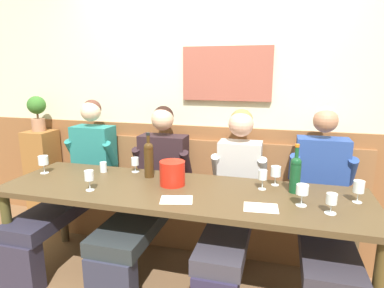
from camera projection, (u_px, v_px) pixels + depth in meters
The scene contains 24 objects.
room_wall_back at pixel (209, 91), 3.08m from camera, with size 6.80×0.12×2.80m.
wood_wainscot_panel at pixel (207, 180), 3.22m from camera, with size 6.80×0.03×1.07m, color brown.
wall_bench at pixel (201, 212), 3.08m from camera, with size 2.93×0.42×0.94m.
dining_table at pixel (179, 199), 2.35m from camera, with size 2.63×0.77×0.76m.
person_left_seat at pixel (76, 178), 2.97m from camera, with size 0.50×1.23×1.32m.
person_center_right_seat at pixel (150, 188), 2.77m from camera, with size 0.54×1.23×1.28m.
person_right_seat at pixel (234, 193), 2.59m from camera, with size 0.47×1.23×1.27m.
person_center_left_seat at pixel (324, 203), 2.41m from camera, with size 0.51×1.22×1.31m.
ice_bucket at pixel (172, 173), 2.41m from camera, with size 0.19×0.19×0.18m, color red.
wine_bottle_clear_water at pixel (295, 173), 2.25m from camera, with size 0.07×0.07×0.35m.
wine_bottle_amber_mid at pixel (149, 158), 2.57m from camera, with size 0.08×0.08×0.36m.
wine_glass_left_end at pixel (263, 176), 2.31m from camera, with size 0.06×0.06×0.14m.
wine_glass_center_rear at pixel (331, 200), 1.93m from camera, with size 0.07×0.07×0.13m.
wine_glass_by_bottle at pixel (89, 176), 2.29m from camera, with size 0.06×0.06×0.15m.
wine_glass_mid_left at pixel (43, 161), 2.68m from camera, with size 0.08×0.08×0.15m.
wine_glass_near_bucket at pixel (302, 191), 2.03m from camera, with size 0.08×0.08×0.14m.
wine_glass_right_end at pixel (135, 162), 2.72m from camera, with size 0.06×0.06×0.13m.
wine_glass_center_front at pixel (359, 188), 2.08m from camera, with size 0.07×0.07×0.15m.
wine_glass_mid_right at pixel (276, 172), 2.40m from camera, with size 0.07×0.07×0.14m.
water_tumbler_right at pixel (103, 167), 2.73m from camera, with size 0.06×0.06×0.08m, color silver.
tasting_sheet_left_guest at pixel (261, 208), 2.02m from camera, with size 0.21×0.15×0.00m, color white.
tasting_sheet_right_guest at pixel (176, 200), 2.14m from camera, with size 0.21×0.15×0.00m, color white.
corner_pedestal at pixel (44, 175), 3.53m from camera, with size 0.28×0.28×0.97m, color #925D2C.
potted_plant at pixel (37, 111), 3.37m from camera, with size 0.18×0.18×0.37m.
Camera 1 is at (0.67, -1.96, 1.59)m, focal length 30.49 mm.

